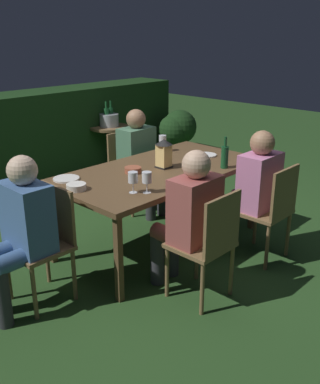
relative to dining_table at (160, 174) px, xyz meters
The scene contains 24 objects.
ground_plane 0.70m from the dining_table, ahead, with size 16.00×16.00×0.00m, color #26471E.
dining_table is the anchor object (origin of this frame).
chair_head_near 1.25m from the dining_table, behind, with size 0.40×0.42×0.87m.
person_in_blue 1.43m from the dining_table, behind, with size 0.48×0.38×1.15m.
chair_side_left_a 1.03m from the dining_table, 116.02° to the right, with size 0.42×0.40×0.87m.
person_in_rust 0.84m from the dining_table, 121.93° to the right, with size 0.38×0.47×1.15m.
chair_side_right_b 1.03m from the dining_table, 63.98° to the left, with size 0.42×0.40×0.87m.
person_in_green 0.84m from the dining_table, 58.07° to the left, with size 0.38×0.47×1.15m.
chair_side_left_b 1.03m from the dining_table, 63.98° to the right, with size 0.42×0.40×0.87m.
person_in_pink 0.84m from the dining_table, 58.07° to the right, with size 0.38×0.47×1.15m.
lantern_centerpiece 0.20m from the dining_table, ahead, with size 0.15×0.15×0.27m.
green_bottle_on_table 0.61m from the dining_table, 44.07° to the right, with size 0.07×0.07×0.29m.
wine_glass_a 0.69m from the dining_table, 154.74° to the right, with size 0.08×0.08×0.17m.
wine_glass_b 0.66m from the dining_table, 145.65° to the right, with size 0.08×0.08×0.17m.
wine_glass_c 0.64m from the dining_table, 40.88° to the left, with size 0.08×0.08×0.17m.
plate_a 0.65m from the dining_table, ahead, with size 0.20×0.20×0.01m, color white.
plate_b 0.85m from the dining_table, 154.83° to the left, with size 0.22×0.22×0.01m, color white.
bowl_olives 0.87m from the dining_table, behind, with size 0.16×0.16×0.05m.
bowl_bread 0.28m from the dining_table, 159.65° to the left, with size 0.15×0.15×0.05m.
side_table 2.33m from the dining_table, 61.03° to the left, with size 0.54×0.54×0.69m.
ice_bucket 2.32m from the dining_table, 61.03° to the left, with size 0.26×0.26×0.34m.
hedge_backdrop 2.45m from the dining_table, 90.00° to the left, with size 4.92×0.61×1.20m, color #193816.
potted_plant_by_hedge 2.84m from the dining_table, 39.25° to the left, with size 0.48×0.48×0.73m.
potted_plant_corner 2.91m from the dining_table, 37.43° to the left, with size 0.52×0.52×0.80m.
Camera 1 is at (-2.80, -2.65, 1.94)m, focal length 41.54 mm.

